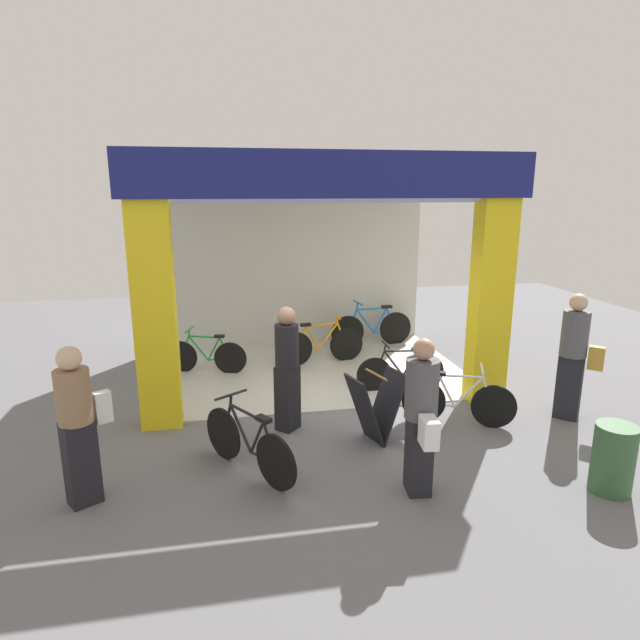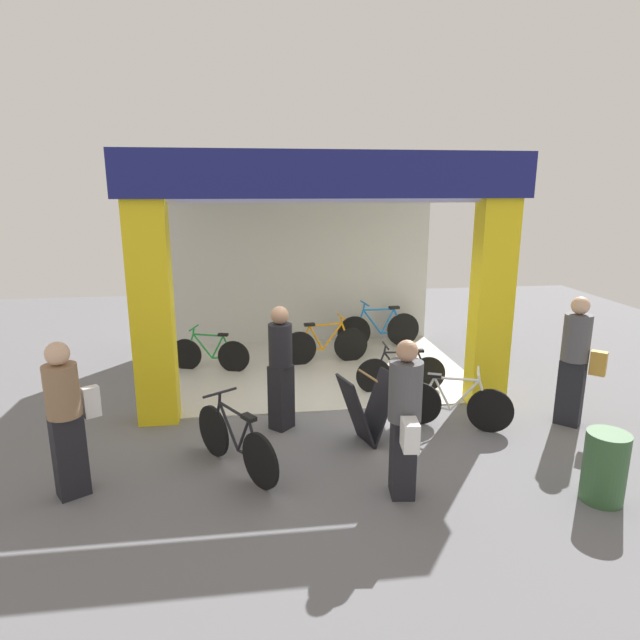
# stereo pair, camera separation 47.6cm
# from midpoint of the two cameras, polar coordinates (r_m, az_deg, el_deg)

# --- Properties ---
(ground_plane) EXTENTS (18.60, 18.60, 0.00)m
(ground_plane) POSITION_cam_midpoint_polar(r_m,az_deg,el_deg) (7.90, 2.64, -9.76)
(ground_plane) COLOR slate
(ground_plane) RESTS_ON ground
(shop_facade) EXTENTS (5.50, 4.03, 3.65)m
(shop_facade) POSITION_cam_midpoint_polar(r_m,az_deg,el_deg) (9.17, 0.72, 6.35)
(shop_facade) COLOR beige
(shop_facade) RESTS_ON ground
(bicycle_inside_0) EXTENTS (1.63, 0.45, 0.90)m
(bicycle_inside_0) POSITION_cam_midpoint_polar(r_m,az_deg,el_deg) (9.85, 1.91, -2.69)
(bicycle_inside_0) COLOR black
(bicycle_inside_0) RESTS_ON ground
(bicycle_inside_1) EXTENTS (1.44, 0.40, 0.79)m
(bicycle_inside_1) POSITION_cam_midpoint_polar(r_m,az_deg,el_deg) (8.64, 10.25, -5.60)
(bicycle_inside_1) COLOR black
(bicycle_inside_1) RESTS_ON ground
(bicycle_inside_2) EXTENTS (1.74, 0.48, 0.96)m
(bicycle_inside_2) POSITION_cam_midpoint_polar(r_m,az_deg,el_deg) (10.92, 7.58, -1.01)
(bicycle_inside_2) COLOR black
(bicycle_inside_2) RESTS_ON ground
(bicycle_inside_3) EXTENTS (1.41, 0.49, 0.80)m
(bicycle_inside_3) POSITION_cam_midpoint_polar(r_m,az_deg,el_deg) (9.61, -10.31, -3.59)
(bicycle_inside_3) COLOR black
(bicycle_inside_3) RESTS_ON ground
(bicycle_parked_0) EXTENTS (1.43, 0.65, 0.85)m
(bicycle_parked_0) POSITION_cam_midpoint_polar(r_m,az_deg,el_deg) (7.55, 15.89, -8.68)
(bicycle_parked_0) COLOR black
(bicycle_parked_0) RESTS_ON ground
(bicycle_parked_1) EXTENTS (0.93, 1.35, 0.88)m
(bicycle_parked_1) POSITION_cam_midpoint_polar(r_m,az_deg,el_deg) (6.28, -6.81, -12.86)
(bicycle_parked_1) COLOR black
(bicycle_parked_1) RESTS_ON ground
(sandwich_board_sign) EXTENTS (0.79, 0.64, 0.92)m
(sandwich_board_sign) POSITION_cam_midpoint_polar(r_m,az_deg,el_deg) (6.89, 7.06, -9.41)
(sandwich_board_sign) COLOR black
(sandwich_board_sign) RESTS_ON ground
(pedestrian_0) EXTENTS (0.38, 0.64, 1.71)m
(pedestrian_0) POSITION_cam_midpoint_polar(r_m,az_deg,el_deg) (5.66, 11.47, -10.26)
(pedestrian_0) COLOR black
(pedestrian_0) RESTS_ON ground
(pedestrian_1) EXTENTS (0.56, 0.46, 1.69)m
(pedestrian_1) POSITION_cam_midpoint_polar(r_m,az_deg,el_deg) (6.05, -23.46, -9.53)
(pedestrian_1) COLOR black
(pedestrian_1) RESTS_ON ground
(pedestrian_2) EXTENTS (0.57, 0.56, 1.79)m
(pedestrian_2) POSITION_cam_midpoint_polar(r_m,az_deg,el_deg) (8.07, 27.15, -3.74)
(pedestrian_2) COLOR black
(pedestrian_2) RESTS_ON ground
(pedestrian_3) EXTENTS (0.44, 0.44, 1.69)m
(pedestrian_3) POSITION_cam_midpoint_polar(r_m,az_deg,el_deg) (7.09, -2.30, -5.01)
(pedestrian_3) COLOR black
(pedestrian_3) RESTS_ON ground
(trash_bin) EXTENTS (0.43, 0.43, 0.76)m
(trash_bin) POSITION_cam_midpoint_polar(r_m,az_deg,el_deg) (6.52, 30.06, -13.47)
(trash_bin) COLOR #335933
(trash_bin) RESTS_ON ground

